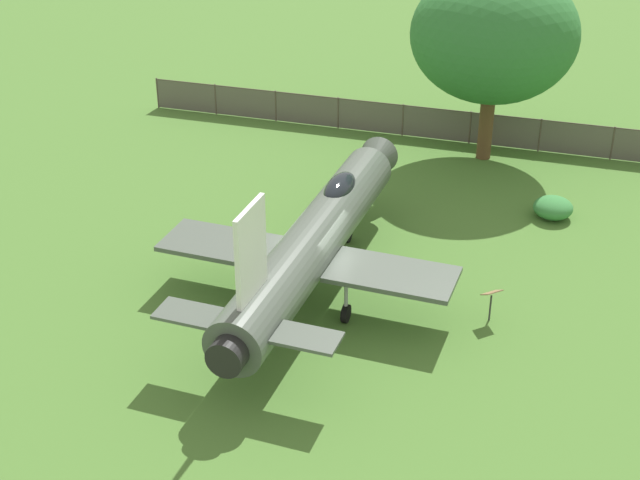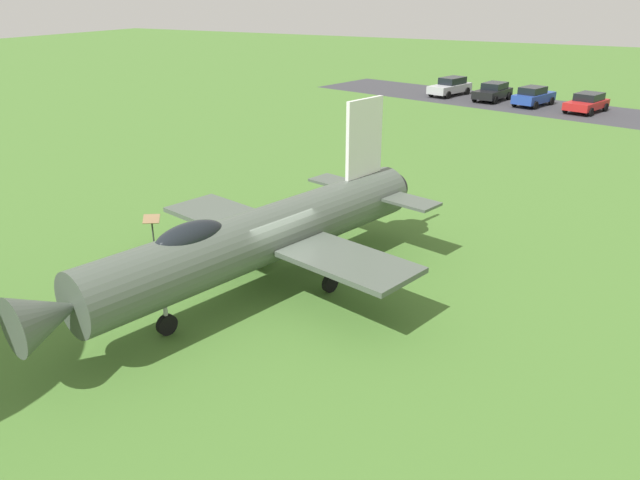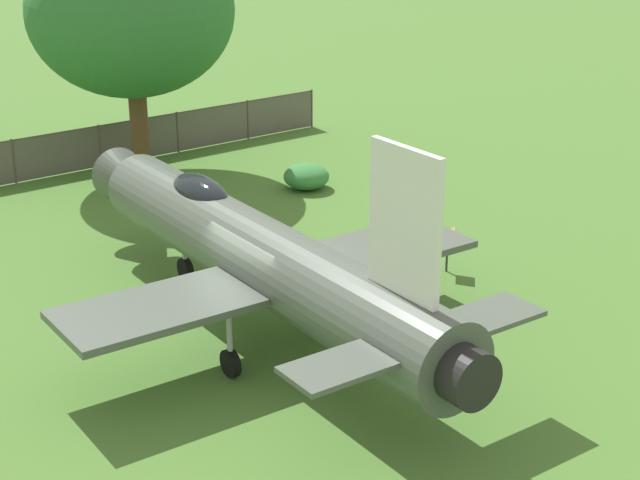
{
  "view_description": "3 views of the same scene",
  "coord_description": "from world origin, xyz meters",
  "px_view_note": "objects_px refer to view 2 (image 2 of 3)",
  "views": [
    {
      "loc": [
        25.75,
        2.39,
        16.22
      ],
      "look_at": [
        -0.24,
        0.23,
        1.88
      ],
      "focal_mm": 51.64,
      "sensor_mm": 36.0,
      "label": 1
    },
    {
      "loc": [
        -14.67,
        -9.63,
        8.9
      ],
      "look_at": [
        0.84,
        -1.46,
        1.67
      ],
      "focal_mm": 34.46,
      "sensor_mm": 36.0,
      "label": 2
    },
    {
      "loc": [
        13.55,
        -14.24,
        9.8
      ],
      "look_at": [
        0.87,
        0.92,
        2.22
      ],
      "focal_mm": 54.55,
      "sensor_mm": 36.0,
      "label": 3
    }
  ],
  "objects_px": {
    "display_jet": "(256,237)",
    "parked_car_red": "(587,102)",
    "parked_car_black": "(493,91)",
    "parked_car_silver": "(450,86)",
    "info_plaque": "(152,223)",
    "parked_car_blue": "(533,96)"
  },
  "relations": [
    {
      "from": "info_plaque",
      "to": "parked_car_black",
      "type": "distance_m",
      "value": 37.74
    },
    {
      "from": "parked_car_red",
      "to": "display_jet",
      "type": "bearing_deg",
      "value": 8.19
    },
    {
      "from": "display_jet",
      "to": "parked_car_red",
      "type": "distance_m",
      "value": 37.68
    },
    {
      "from": "parked_car_red",
      "to": "parked_car_blue",
      "type": "height_order",
      "value": "parked_car_blue"
    },
    {
      "from": "display_jet",
      "to": "parked_car_silver",
      "type": "relative_size",
      "value": 2.88
    },
    {
      "from": "parked_car_red",
      "to": "parked_car_blue",
      "type": "distance_m",
      "value": 4.2
    },
    {
      "from": "display_jet",
      "to": "parked_car_blue",
      "type": "height_order",
      "value": "display_jet"
    },
    {
      "from": "display_jet",
      "to": "info_plaque",
      "type": "relative_size",
      "value": 12.46
    },
    {
      "from": "display_jet",
      "to": "parked_car_red",
      "type": "relative_size",
      "value": 3.11
    },
    {
      "from": "info_plaque",
      "to": "parked_car_blue",
      "type": "height_order",
      "value": "parked_car_blue"
    },
    {
      "from": "display_jet",
      "to": "parked_car_black",
      "type": "distance_m",
      "value": 39.11
    },
    {
      "from": "parked_car_blue",
      "to": "display_jet",
      "type": "bearing_deg",
      "value": -165.36
    },
    {
      "from": "parked_car_silver",
      "to": "info_plaque",
      "type": "bearing_deg",
      "value": 16.48
    },
    {
      "from": "parked_car_blue",
      "to": "parked_car_red",
      "type": "bearing_deg",
      "value": -84.04
    },
    {
      "from": "parked_car_black",
      "to": "parked_car_red",
      "type": "bearing_deg",
      "value": 87.67
    },
    {
      "from": "parked_car_red",
      "to": "parked_car_black",
      "type": "xyz_separation_m",
      "value": [
        1.82,
        7.6,
        0.03
      ]
    },
    {
      "from": "parked_car_black",
      "to": "parked_car_silver",
      "type": "bearing_deg",
      "value": -92.59
    },
    {
      "from": "parked_car_red",
      "to": "parked_car_silver",
      "type": "distance_m",
      "value": 11.91
    },
    {
      "from": "display_jet",
      "to": "info_plaque",
      "type": "height_order",
      "value": "display_jet"
    },
    {
      "from": "parked_car_red",
      "to": "parked_car_black",
      "type": "distance_m",
      "value": 7.82
    },
    {
      "from": "info_plaque",
      "to": "parked_car_silver",
      "type": "relative_size",
      "value": 0.23
    },
    {
      "from": "info_plaque",
      "to": "parked_car_red",
      "type": "height_order",
      "value": "parked_car_red"
    }
  ]
}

